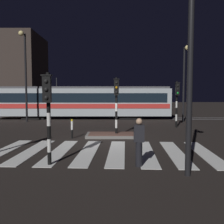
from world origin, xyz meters
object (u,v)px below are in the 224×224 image
Objects in this scene: street_lamp_trackside_right at (184,74)px; bollard_island_edge at (72,129)px; street_lamp_trackside_left at (24,67)px; pedestrian_waiting_at_kerb at (139,142)px; street_lamp_near_kerb at (193,21)px; traffic_light_kerb_mid_left at (47,105)px; tram at (82,102)px; traffic_light_corner_far_right at (177,97)px; traffic_light_median_centre at (116,98)px.

street_lamp_trackside_right is 6.01× the size of bollard_island_edge.
street_lamp_trackside_left is 16.62m from pedestrian_waiting_at_kerb.
street_lamp_near_kerb is 6.68× the size of bollard_island_edge.
tram is at bearing 92.52° from traffic_light_kerb_mid_left.
traffic_light_corner_far_right is 10.27m from tram.
bollard_island_edge is (-3.23, 5.47, -0.32)m from pedestrian_waiting_at_kerb.
street_lamp_trackside_left reaches higher than bollard_island_edge.
street_lamp_near_kerb reaches higher than bollard_island_edge.
street_lamp_trackside_left is 4.61× the size of pedestrian_waiting_at_kerb.
tram reaches higher than pedestrian_waiting_at_kerb.
traffic_light_median_centre is 3.17× the size of bollard_island_edge.
traffic_light_median_centre reaches higher than bollard_island_edge.
traffic_light_corner_far_right reaches higher than bollard_island_edge.
tram is at bearing 103.28° from pedestrian_waiting_at_kerb.
street_lamp_trackside_left is (-7.98, 7.48, 2.62)m from traffic_light_median_centre.
bollard_island_edge is at bearing 90.39° from traffic_light_kerb_mid_left.
street_lamp_trackside_right is (1.56, 3.47, 1.98)m from traffic_light_corner_far_right.
tram reaches higher than traffic_light_median_centre.
tram is at bearing 106.70° from street_lamp_near_kerb.
street_lamp_near_kerb is 0.42× the size of tram.
street_lamp_trackside_left is (-10.10, 14.81, 0.25)m from street_lamp_near_kerb.
pedestrian_waiting_at_kerb is (-1.43, 1.22, -3.81)m from street_lamp_near_kerb.
pedestrian_waiting_at_kerb is at bearing -76.72° from tram.
street_lamp_trackside_left is 10.70m from bollard_island_edge.
pedestrian_waiting_at_kerb is 6.37m from bollard_island_edge.
pedestrian_waiting_at_kerb is (-3.92, -10.02, -1.42)m from traffic_light_corner_far_right.
traffic_light_corner_far_right is 4.29m from street_lamp_trackside_right.
traffic_light_corner_far_right is at bearing 40.37° from traffic_light_median_centre.
bollard_island_edge is (-7.16, -4.55, -1.74)m from traffic_light_corner_far_right.
street_lamp_trackside_right is (6.17, 7.39, 1.95)m from traffic_light_median_centre.
street_lamp_trackside_right is at bearing 65.84° from traffic_light_corner_far_right.
traffic_light_kerb_mid_left is at bearing -125.65° from traffic_light_corner_far_right.
street_lamp_trackside_right reaches higher than bollard_island_edge.
pedestrian_waiting_at_kerb is at bearing -112.10° from street_lamp_trackside_right.
traffic_light_corner_far_right is 0.52× the size of street_lamp_trackside_right.
traffic_light_median_centre is at bearing 67.32° from traffic_light_kerb_mid_left.
street_lamp_trackside_right is at bearing 42.63° from bollard_island_edge.
street_lamp_near_kerb is at bearing -55.71° from street_lamp_trackside_left.
traffic_light_kerb_mid_left is 0.42× the size of street_lamp_trackside_left.
pedestrian_waiting_at_kerb is at bearing -1.70° from traffic_light_kerb_mid_left.
street_lamp_near_kerb is 4.34× the size of pedestrian_waiting_at_kerb.
traffic_light_median_centre is 11.25m from street_lamp_trackside_left.
traffic_light_median_centre reaches higher than traffic_light_kerb_mid_left.
traffic_light_corner_far_right is 0.44× the size of street_lamp_trackside_left.
bollard_island_edge is at bearing -56.19° from street_lamp_trackside_left.
pedestrian_waiting_at_kerb is (8.67, -13.59, -4.06)m from street_lamp_trackside_left.
traffic_light_corner_far_right is at bearing -114.16° from street_lamp_trackside_right.
tram is 15.93× the size of bollard_island_edge.
pedestrian_waiting_at_kerb is (3.93, -16.63, -0.88)m from tram.
street_lamp_trackside_left reaches higher than street_lamp_near_kerb.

